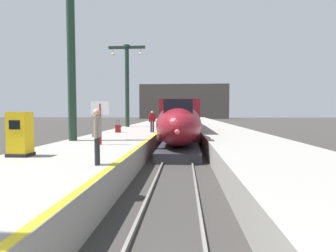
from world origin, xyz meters
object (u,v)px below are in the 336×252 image
at_px(passenger_mid_platform, 97,132).
at_px(rolling_suitcase, 118,129).
at_px(highspeed_train_main, 182,117).
at_px(station_column_far, 127,78).
at_px(station_column_mid, 71,38).
at_px(passenger_near_edge, 152,120).
at_px(departure_info_board, 100,114).
at_px(ticket_machine_yellow, 20,136).

xyz_separation_m(passenger_mid_platform, rolling_suitcase, (-2.58, 12.08, -0.69)).
bearing_deg(highspeed_train_main, station_column_far, -114.93).
distance_m(station_column_mid, passenger_mid_platform, 8.68).
bearing_deg(passenger_mid_platform, passenger_near_edge, 89.74).
bearing_deg(departure_info_board, ticket_machine_yellow, -118.35).
bearing_deg(ticket_machine_yellow, passenger_near_edge, 73.46).
relative_size(station_column_mid, passenger_mid_platform, 5.57).
relative_size(station_column_mid, passenger_near_edge, 5.57).
xyz_separation_m(highspeed_train_main, rolling_suitcase, (-4.85, -20.59, -0.60)).
xyz_separation_m(station_column_far, departure_info_board, (2.17, -15.32, -3.83)).
xyz_separation_m(passenger_near_edge, passenger_mid_platform, (-0.06, -12.53, 0.00)).
bearing_deg(passenger_mid_platform, highspeed_train_main, 86.03).
bearing_deg(passenger_near_edge, passenger_mid_platform, -90.26).
height_order(passenger_near_edge, rolling_suitcase, passenger_near_edge).
relative_size(highspeed_train_main, rolling_suitcase, 57.80).
bearing_deg(departure_info_board, highspeed_train_main, 82.41).
xyz_separation_m(passenger_near_edge, rolling_suitcase, (-2.64, -0.46, -0.69)).
height_order(rolling_suitcase, departure_info_board, departure_info_board).
bearing_deg(station_column_mid, rolling_suitcase, 79.54).
height_order(station_column_mid, passenger_near_edge, station_column_mid).
xyz_separation_m(rolling_suitcase, departure_info_board, (1.11, -7.42, 1.20)).
distance_m(highspeed_train_main, passenger_mid_platform, 32.75).
bearing_deg(passenger_mid_platform, rolling_suitcase, 102.05).
relative_size(station_column_mid, rolling_suitcase, 9.59).
xyz_separation_m(station_column_far, passenger_mid_platform, (3.63, -19.97, -4.35)).
height_order(station_column_far, ticket_machine_yellow, station_column_far).
distance_m(highspeed_train_main, departure_info_board, 28.27).
height_order(station_column_mid, ticket_machine_yellow, station_column_mid).
height_order(passenger_mid_platform, rolling_suitcase, passenger_mid_platform).
relative_size(station_column_far, ticket_machine_yellow, 5.52).
height_order(highspeed_train_main, passenger_mid_platform, highspeed_train_main).
bearing_deg(passenger_mid_platform, station_column_far, 100.31).
xyz_separation_m(highspeed_train_main, passenger_mid_platform, (-2.27, -32.67, 0.08)).
bearing_deg(passenger_near_edge, departure_info_board, -100.95).
bearing_deg(departure_info_board, station_column_far, 98.05).
height_order(highspeed_train_main, rolling_suitcase, highspeed_train_main).
bearing_deg(highspeed_train_main, passenger_near_edge, -96.26).
relative_size(passenger_mid_platform, rolling_suitcase, 1.72).
height_order(highspeed_train_main, ticket_machine_yellow, highspeed_train_main).
height_order(passenger_near_edge, ticket_machine_yellow, passenger_near_edge).
distance_m(ticket_machine_yellow, departure_info_board, 3.90).
xyz_separation_m(station_column_far, ticket_machine_yellow, (0.35, -18.68, -4.60)).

